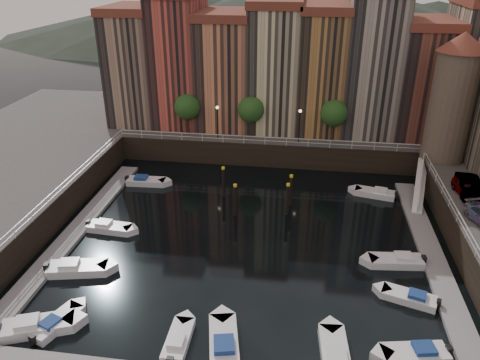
% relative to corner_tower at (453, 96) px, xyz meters
% --- Properties ---
extents(ground, '(200.00, 200.00, 0.00)m').
position_rel_corner_tower_xyz_m(ground, '(-20.00, -14.50, -10.19)').
color(ground, black).
rests_on(ground, ground).
extents(quay_far, '(80.00, 20.00, 3.00)m').
position_rel_corner_tower_xyz_m(quay_far, '(-20.00, 11.50, -8.69)').
color(quay_far, black).
rests_on(quay_far, ground).
extents(dock_left, '(2.00, 28.00, 0.35)m').
position_rel_corner_tower_xyz_m(dock_left, '(-36.20, -15.50, -10.02)').
color(dock_left, gray).
rests_on(dock_left, ground).
extents(dock_right, '(2.00, 28.00, 0.35)m').
position_rel_corner_tower_xyz_m(dock_right, '(-3.80, -15.50, -10.02)').
color(dock_right, gray).
rests_on(dock_right, ground).
extents(mountains, '(145.00, 100.00, 18.00)m').
position_rel_corner_tower_xyz_m(mountains, '(-18.28, 95.50, -2.28)').
color(mountains, '#2D382D').
rests_on(mountains, ground).
extents(far_terrace, '(48.70, 10.30, 17.50)m').
position_rel_corner_tower_xyz_m(far_terrace, '(-16.69, 9.00, 0.76)').
color(far_terrace, '#987861').
rests_on(far_terrace, quay_far).
extents(corner_tower, '(5.20, 5.20, 13.80)m').
position_rel_corner_tower_xyz_m(corner_tower, '(0.00, 0.00, 0.00)').
color(corner_tower, '#6B5B4C').
rests_on(corner_tower, quay_right).
extents(promenade_trees, '(21.20, 3.20, 5.20)m').
position_rel_corner_tower_xyz_m(promenade_trees, '(-21.33, 3.70, -3.61)').
color(promenade_trees, black).
rests_on(promenade_trees, quay_far).
extents(street_lamps, '(10.36, 0.36, 4.18)m').
position_rel_corner_tower_xyz_m(street_lamps, '(-21.00, 2.70, -4.30)').
color(street_lamps, black).
rests_on(street_lamps, quay_far).
extents(railings, '(36.08, 34.04, 0.52)m').
position_rel_corner_tower_xyz_m(railings, '(-20.00, -9.62, -6.41)').
color(railings, white).
rests_on(railings, ground).
extents(gangway, '(2.78, 8.32, 3.73)m').
position_rel_corner_tower_xyz_m(gangway, '(-2.90, -4.50, -8.28)').
color(gangway, white).
rests_on(gangway, ground).
extents(mooring_pilings, '(7.60, 4.24, 3.78)m').
position_rel_corner_tower_xyz_m(mooring_pilings, '(-19.62, -8.79, -8.54)').
color(mooring_pilings, black).
rests_on(mooring_pilings, ground).
extents(boat_left_0, '(5.19, 3.49, 1.17)m').
position_rel_corner_tower_xyz_m(boat_left_0, '(-33.04, -28.55, -9.80)').
color(boat_left_0, silver).
rests_on(boat_left_0, ground).
extents(boat_left_1, '(5.21, 2.79, 1.17)m').
position_rel_corner_tower_xyz_m(boat_left_1, '(-33.30, -21.86, -9.80)').
color(boat_left_1, silver).
rests_on(boat_left_1, ground).
extents(boat_left_2, '(4.53, 1.90, 1.03)m').
position_rel_corner_tower_xyz_m(boat_left_2, '(-33.22, -15.29, -9.85)').
color(boat_left_2, silver).
rests_on(boat_left_2, ground).
extents(boat_left_4, '(4.64, 1.86, 1.06)m').
position_rel_corner_tower_xyz_m(boat_left_4, '(-33.01, -5.16, -9.84)').
color(boat_left_4, silver).
rests_on(boat_left_4, ground).
extents(boat_right_0, '(4.66, 2.43, 1.04)m').
position_rel_corner_tower_xyz_m(boat_right_0, '(-7.36, -27.33, -9.84)').
color(boat_right_0, silver).
rests_on(boat_right_0, ground).
extents(boat_right_1, '(4.32, 2.69, 0.97)m').
position_rel_corner_tower_xyz_m(boat_right_1, '(-6.71, -21.64, -9.87)').
color(boat_right_1, silver).
rests_on(boat_right_1, ground).
extents(boat_right_2, '(4.79, 2.15, 1.08)m').
position_rel_corner_tower_xyz_m(boat_right_2, '(-6.98, -17.00, -9.83)').
color(boat_right_2, silver).
rests_on(boat_right_2, ground).
extents(boat_right_4, '(4.57, 2.53, 1.02)m').
position_rel_corner_tower_xyz_m(boat_right_4, '(-7.28, -4.44, -9.85)').
color(boat_right_4, silver).
rests_on(boat_right_4, ground).
extents(boat_near_0, '(2.80, 4.26, 0.96)m').
position_rel_corner_tower_xyz_m(boat_near_0, '(-31.88, -27.99, -9.87)').
color(boat_near_0, silver).
rests_on(boat_near_0, ground).
extents(boat_near_1, '(1.52, 4.12, 0.95)m').
position_rel_corner_tower_xyz_m(boat_near_1, '(-22.95, -28.39, -9.88)').
color(boat_near_1, silver).
rests_on(boat_near_1, ground).
extents(boat_near_2, '(2.89, 5.35, 1.20)m').
position_rel_corner_tower_xyz_m(boat_near_2, '(-19.84, -28.35, -9.79)').
color(boat_near_2, silver).
rests_on(boat_near_2, ground).
extents(boat_near_3, '(2.12, 4.93, 1.12)m').
position_rel_corner_tower_xyz_m(boat_near_3, '(-12.58, -28.16, -9.82)').
color(boat_near_3, silver).
rests_on(boat_near_3, ground).
extents(car_a, '(2.18, 4.43, 1.45)m').
position_rel_corner_tower_xyz_m(car_a, '(0.13, -9.21, -6.47)').
color(car_a, gray).
rests_on(car_a, quay_right).
extents(car_b, '(2.10, 5.02, 1.61)m').
position_rel_corner_tower_xyz_m(car_b, '(0.34, -8.76, -6.39)').
color(car_b, gray).
rests_on(car_b, quay_right).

